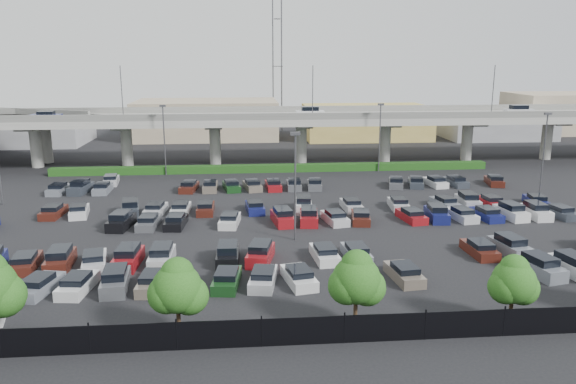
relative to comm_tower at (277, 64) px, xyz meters
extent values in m
plane|color=black|center=(-4.00, -74.00, -15.61)|extent=(280.00, 280.00, 0.00)
cube|color=gray|center=(-4.00, -42.00, -8.36)|extent=(150.00, 13.00, 1.10)
cube|color=#5C5C57|center=(-4.00, -48.25, -7.31)|extent=(150.00, 0.50, 1.00)
cube|color=#5C5C57|center=(-4.00, -35.75, -7.31)|extent=(150.00, 0.50, 1.00)
cylinder|color=gray|center=(-41.00, -42.00, -12.26)|extent=(1.80, 1.80, 6.70)
cube|color=#5C5C57|center=(-41.00, -42.00, -9.11)|extent=(2.60, 9.75, 0.50)
cylinder|color=gray|center=(-27.00, -42.00, -12.26)|extent=(1.80, 1.80, 6.70)
cube|color=#5C5C57|center=(-27.00, -42.00, -9.11)|extent=(2.60, 9.75, 0.50)
cylinder|color=gray|center=(-13.00, -42.00, -12.26)|extent=(1.80, 1.80, 6.70)
cube|color=#5C5C57|center=(-13.00, -42.00, -9.11)|extent=(2.60, 9.75, 0.50)
cylinder|color=gray|center=(1.00, -42.00, -12.26)|extent=(1.80, 1.80, 6.70)
cube|color=#5C5C57|center=(1.00, -42.00, -9.11)|extent=(2.60, 9.75, 0.50)
cylinder|color=gray|center=(15.00, -42.00, -12.26)|extent=(1.80, 1.80, 6.70)
cube|color=#5C5C57|center=(15.00, -42.00, -9.11)|extent=(2.60, 9.75, 0.50)
cylinder|color=gray|center=(29.00, -42.00, -12.26)|extent=(1.80, 1.80, 6.70)
cube|color=#5C5C57|center=(29.00, -42.00, -9.11)|extent=(2.60, 9.75, 0.50)
cylinder|color=gray|center=(43.00, -42.00, -12.26)|extent=(1.80, 1.80, 6.70)
cube|color=#5C5C57|center=(43.00, -42.00, -9.11)|extent=(2.60, 9.75, 0.50)
cube|color=navy|center=(-38.00, -45.00, -7.40)|extent=(4.40, 1.82, 0.82)
cube|color=black|center=(-38.00, -45.00, -6.77)|extent=(2.30, 1.60, 0.50)
cube|color=white|center=(2.00, -45.00, -7.29)|extent=(4.40, 1.82, 1.05)
cube|color=black|center=(2.00, -45.00, -6.47)|extent=(2.60, 1.60, 0.65)
cube|color=silver|center=(36.00, -45.00, -7.29)|extent=(4.40, 1.82, 1.05)
cube|color=black|center=(36.00, -45.00, -6.47)|extent=(2.60, 1.60, 0.65)
cylinder|color=#46464B|center=(-26.00, -48.10, -3.81)|extent=(0.14, 0.14, 8.00)
cylinder|color=#46464B|center=(2.00, -48.10, -3.81)|extent=(0.14, 0.14, 8.00)
cylinder|color=#46464B|center=(30.00, -48.10, -3.81)|extent=(0.14, 0.14, 8.00)
cylinder|color=gray|center=(-40.59, -38.18, -12.26)|extent=(1.60, 1.60, 6.70)
cube|color=#164213|center=(-4.00, -49.00, -15.06)|extent=(66.00, 1.60, 1.10)
cube|color=black|center=(-4.00, -102.00, -14.71)|extent=(70.00, 0.06, 1.80)
cylinder|color=black|center=(-23.00, -102.00, -14.61)|extent=(0.10, 0.10, 2.00)
cylinder|color=black|center=(-18.00, -102.00, -14.61)|extent=(0.10, 0.10, 2.00)
cylinder|color=black|center=(-13.00, -102.00, -14.61)|extent=(0.10, 0.10, 2.00)
cylinder|color=black|center=(-8.00, -102.00, -14.61)|extent=(0.10, 0.10, 2.00)
cylinder|color=black|center=(-3.00, -102.00, -14.61)|extent=(0.10, 0.10, 2.00)
cylinder|color=black|center=(2.00, -102.00, -14.61)|extent=(0.10, 0.10, 2.00)
cylinder|color=black|center=(7.00, -102.00, -14.61)|extent=(0.10, 0.10, 2.00)
sphere|color=#1C4A13|center=(-23.21, -100.35, -12.46)|extent=(2.67, 2.67, 2.67)
cylinder|color=#332316|center=(-13.00, -100.67, -14.63)|extent=(0.26, 0.26, 1.96)
sphere|color=#1C4A13|center=(-13.00, -100.67, -12.24)|extent=(3.04, 3.04, 3.04)
sphere|color=#1C4A13|center=(-12.29, -100.57, -12.79)|extent=(2.39, 2.39, 2.39)
sphere|color=#1C4A13|center=(-13.60, -100.75, -12.57)|extent=(2.39, 2.39, 2.39)
sphere|color=#1C4A13|center=(-12.96, -100.55, -11.37)|extent=(2.06, 2.06, 2.06)
cylinder|color=#332316|center=(-2.00, -100.39, -14.63)|extent=(0.26, 0.26, 1.97)
sphere|color=#1C4A13|center=(-2.00, -100.39, -12.22)|extent=(3.07, 3.07, 3.07)
sphere|color=#1C4A13|center=(-1.29, -100.29, -12.76)|extent=(2.41, 2.41, 2.41)
sphere|color=#1C4A13|center=(-2.60, -100.47, -12.55)|extent=(2.41, 2.41, 2.41)
sphere|color=#1C4A13|center=(-1.96, -100.27, -11.34)|extent=(2.08, 2.08, 2.08)
cylinder|color=#332316|center=(8.00, -100.82, -14.71)|extent=(0.26, 0.26, 1.80)
sphere|color=#1C4A13|center=(8.00, -100.82, -12.52)|extent=(2.79, 2.79, 2.79)
sphere|color=#1C4A13|center=(8.65, -100.72, -13.02)|extent=(2.19, 2.19, 2.19)
sphere|color=#1C4A13|center=(7.45, -100.90, -12.82)|extent=(2.19, 2.19, 2.19)
sphere|color=#1C4A13|center=(8.04, -100.70, -11.72)|extent=(1.89, 1.89, 1.89)
cube|color=slate|center=(-24.00, -92.50, -15.20)|extent=(2.74, 4.69, 0.82)
cube|color=black|center=(-24.00, -92.70, -14.57)|extent=(2.07, 2.60, 0.50)
cube|color=white|center=(-21.25, -92.50, -15.20)|extent=(2.34, 4.59, 0.82)
cube|color=black|center=(-21.25, -92.70, -14.57)|extent=(1.87, 2.48, 0.50)
cube|color=#525459|center=(-18.50, -92.50, -15.09)|extent=(2.18, 4.54, 1.05)
cube|color=black|center=(-18.50, -92.50, -14.27)|extent=(1.81, 2.72, 0.65)
cube|color=#6F6356|center=(-15.75, -92.50, -15.20)|extent=(2.13, 4.52, 0.82)
cube|color=black|center=(-15.75, -92.70, -14.57)|extent=(1.76, 2.41, 0.50)
cube|color=#163F18|center=(-10.25, -92.50, -15.20)|extent=(2.33, 4.58, 0.82)
cube|color=black|center=(-10.25, -92.70, -14.57)|extent=(1.86, 2.47, 0.50)
cube|color=silver|center=(-7.50, -92.50, -15.20)|extent=(2.49, 4.63, 0.82)
cube|color=black|center=(-7.50, -92.70, -14.57)|extent=(1.95, 2.52, 0.50)
cube|color=white|center=(-4.75, -92.50, -15.20)|extent=(2.62, 4.67, 0.82)
cube|color=black|center=(-4.75, -92.70, -14.57)|extent=(2.01, 2.56, 0.50)
cube|color=#6F6356|center=(3.50, -92.50, -15.20)|extent=(2.29, 4.57, 0.82)
cube|color=black|center=(3.50, -92.70, -14.57)|extent=(1.84, 2.46, 0.50)
cube|color=slate|center=(14.50, -92.50, -15.09)|extent=(2.72, 4.69, 1.05)
cube|color=black|center=(14.50, -92.50, -14.27)|extent=(2.12, 2.88, 0.65)
cube|color=white|center=(17.25, -92.50, -15.09)|extent=(2.54, 4.64, 1.05)
cube|color=black|center=(17.25, -92.50, -14.27)|extent=(2.02, 2.83, 0.65)
cube|color=#4E1D14|center=(-26.75, -87.50, -15.20)|extent=(2.28, 4.57, 0.82)
cube|color=black|center=(-26.75, -87.70, -14.57)|extent=(1.84, 2.46, 0.50)
cube|color=#4E1D14|center=(-24.00, -87.50, -15.09)|extent=(2.14, 4.52, 1.05)
cube|color=black|center=(-24.00, -87.50, -14.27)|extent=(1.79, 2.71, 0.65)
cube|color=silver|center=(-21.25, -87.50, -15.20)|extent=(2.63, 4.67, 0.82)
cube|color=black|center=(-21.25, -87.70, -14.57)|extent=(2.02, 2.57, 0.50)
cube|color=maroon|center=(-18.50, -87.50, -15.09)|extent=(2.07, 4.50, 1.05)
cube|color=black|center=(-18.50, -87.50, -14.27)|extent=(1.75, 2.69, 0.65)
cube|color=silver|center=(-15.75, -87.50, -15.09)|extent=(1.89, 4.43, 1.05)
cube|color=black|center=(-15.75, -87.50, -14.27)|extent=(1.64, 2.63, 0.65)
cube|color=black|center=(-10.25, -87.50, -15.09)|extent=(1.94, 4.45, 1.05)
cube|color=black|center=(-10.25, -87.50, -14.27)|extent=(1.67, 2.64, 0.65)
cube|color=maroon|center=(-7.50, -87.50, -15.09)|extent=(2.72, 4.69, 1.05)
cube|color=black|center=(-7.50, -87.50, -14.27)|extent=(2.12, 2.88, 0.65)
cube|color=white|center=(-2.00, -87.50, -15.20)|extent=(2.18, 4.54, 0.82)
cube|color=black|center=(-2.00, -87.70, -14.57)|extent=(1.79, 2.42, 0.50)
cube|color=slate|center=(0.75, -87.50, -15.20)|extent=(2.07, 4.50, 0.82)
cube|color=black|center=(0.75, -87.70, -14.57)|extent=(1.73, 2.39, 0.50)
cube|color=#4E1D14|center=(11.75, -87.50, -15.20)|extent=(1.99, 4.47, 0.82)
cube|color=black|center=(11.75, -87.70, -14.57)|extent=(1.69, 2.36, 0.50)
cube|color=slate|center=(14.50, -87.50, -15.09)|extent=(2.46, 4.62, 1.05)
cube|color=black|center=(14.50, -87.50, -14.27)|extent=(1.97, 2.81, 0.65)
cube|color=black|center=(-21.25, -76.50, -15.09)|extent=(2.43, 4.61, 1.05)
cube|color=black|center=(-21.25, -76.50, -14.27)|extent=(1.96, 2.80, 0.65)
cube|color=#525459|center=(-18.50, -76.50, -15.20)|extent=(2.14, 4.52, 0.82)
cube|color=black|center=(-18.50, -76.70, -14.57)|extent=(1.77, 2.41, 0.50)
cube|color=black|center=(-15.75, -76.50, -15.20)|extent=(2.17, 4.53, 0.82)
cube|color=black|center=(-15.75, -76.70, -14.57)|extent=(1.78, 2.42, 0.50)
cube|color=white|center=(-10.25, -76.50, -15.20)|extent=(2.34, 4.59, 0.82)
cube|color=black|center=(-10.25, -76.70, -14.57)|extent=(1.87, 2.48, 0.50)
cube|color=maroon|center=(-4.75, -76.50, -15.09)|extent=(2.39, 4.60, 1.05)
cube|color=black|center=(-4.75, -76.50, -14.27)|extent=(1.94, 2.79, 0.65)
cube|color=maroon|center=(-2.00, -76.50, -15.09)|extent=(2.27, 4.57, 1.05)
cube|color=black|center=(-2.00, -76.50, -14.27)|extent=(1.86, 2.75, 0.65)
cube|color=silver|center=(0.75, -76.50, -15.20)|extent=(2.58, 4.65, 0.82)
cube|color=black|center=(0.75, -76.70, -14.57)|extent=(1.99, 2.55, 0.50)
cube|color=#4E1D14|center=(3.50, -76.50, -15.20)|extent=(2.49, 4.63, 0.82)
cube|color=black|center=(3.50, -76.70, -14.57)|extent=(1.94, 2.52, 0.50)
cube|color=maroon|center=(9.00, -76.50, -15.20)|extent=(2.47, 4.62, 0.82)
cube|color=black|center=(9.00, -76.70, -14.57)|extent=(1.93, 2.52, 0.50)
cube|color=navy|center=(11.75, -76.50, -15.09)|extent=(2.22, 4.55, 1.05)
cube|color=black|center=(11.75, -76.50, -14.27)|extent=(1.83, 2.74, 0.65)
cube|color=silver|center=(14.50, -76.50, -15.20)|extent=(2.40, 4.61, 0.82)
cube|color=black|center=(14.50, -76.70, -14.57)|extent=(1.90, 2.50, 0.50)
cube|color=navy|center=(17.25, -76.50, -15.20)|extent=(2.33, 4.59, 0.82)
cube|color=black|center=(17.25, -76.70, -14.57)|extent=(1.86, 2.47, 0.50)
cube|color=white|center=(20.00, -76.50, -15.09)|extent=(2.36, 4.59, 1.05)
cube|color=black|center=(20.00, -76.50, -14.27)|extent=(1.92, 2.78, 0.65)
cube|color=white|center=(22.75, -76.50, -15.09)|extent=(1.88, 4.43, 1.05)
cube|color=black|center=(22.75, -76.50, -14.27)|extent=(1.64, 2.62, 0.65)
cube|color=#313740|center=(25.50, -76.50, -15.20)|extent=(2.47, 4.63, 0.82)
cube|color=black|center=(25.50, -76.70, -14.57)|extent=(1.93, 2.52, 0.50)
cube|color=#4E1D14|center=(-29.50, -71.50, -15.20)|extent=(2.00, 4.47, 0.82)
cube|color=black|center=(-29.50, -71.70, -14.57)|extent=(1.70, 2.36, 0.50)
cube|color=white|center=(-26.75, -71.50, -15.20)|extent=(2.54, 4.64, 0.82)
cube|color=black|center=(-26.75, -71.70, -14.57)|extent=(1.97, 2.54, 0.50)
cube|color=#313740|center=(-21.25, -71.50, -15.09)|extent=(2.57, 4.65, 1.05)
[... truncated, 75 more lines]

